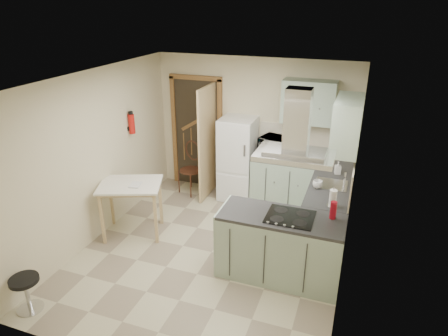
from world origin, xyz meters
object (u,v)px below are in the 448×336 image
at_px(extractor_hood, 295,155).
at_px(bentwood_chair, 190,170).
at_px(drop_leaf_table, 132,209).
at_px(stool, 27,294).
at_px(microwave, 278,147).
at_px(fridge, 238,159).
at_px(peninsula, 280,246).

height_order(extractor_hood, bentwood_chair, extractor_hood).
height_order(extractor_hood, drop_leaf_table, extractor_hood).
bearing_deg(stool, extractor_hood, 30.70).
bearing_deg(microwave, drop_leaf_table, -120.31).
xyz_separation_m(extractor_hood, microwave, (-0.61, 1.98, -0.66)).
xyz_separation_m(fridge, bentwood_chair, (-0.88, -0.11, -0.30)).
relative_size(bentwood_chair, stool, 2.00).
bearing_deg(peninsula, fridge, 121.74).
distance_m(fridge, bentwood_chair, 0.94).
relative_size(extractor_hood, stool, 2.02).
bearing_deg(drop_leaf_table, extractor_hood, -27.03).
bearing_deg(extractor_hood, drop_leaf_table, 173.97).
relative_size(drop_leaf_table, bentwood_chair, 1.01).
height_order(fridge, stool, fridge).
xyz_separation_m(peninsula, drop_leaf_table, (-2.35, 0.26, -0.03)).
height_order(extractor_hood, microwave, extractor_hood).
relative_size(peninsula, microwave, 2.61).
xyz_separation_m(fridge, peninsula, (1.22, -1.98, -0.30)).
bearing_deg(stool, bentwood_chair, 81.52).
height_order(peninsula, extractor_hood, extractor_hood).
bearing_deg(bentwood_chair, extractor_hood, -18.41).
height_order(peninsula, drop_leaf_table, peninsula).
xyz_separation_m(peninsula, microwave, (-0.51, 1.98, 0.61)).
bearing_deg(fridge, bentwood_chair, -172.60).
bearing_deg(extractor_hood, bentwood_chair, 139.77).
xyz_separation_m(fridge, drop_leaf_table, (-1.13, -1.72, -0.33)).
bearing_deg(fridge, peninsula, -58.26).
bearing_deg(peninsula, microwave, 104.46).
distance_m(peninsula, extractor_hood, 1.27).
bearing_deg(extractor_hood, peninsula, 180.00).
bearing_deg(microwave, bentwood_chair, -159.30).
bearing_deg(drop_leaf_table, microwave, 21.99).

